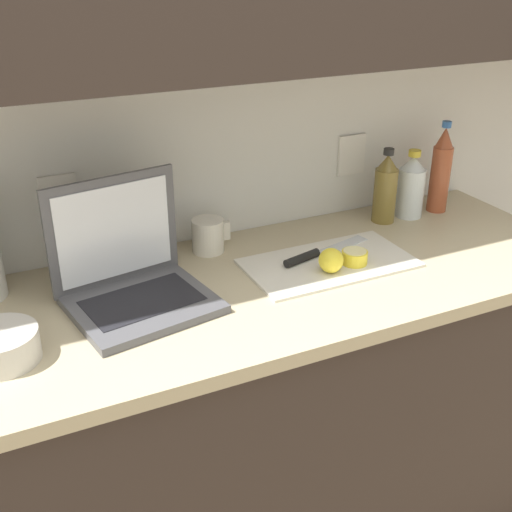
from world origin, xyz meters
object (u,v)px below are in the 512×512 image
(bottle_green_soda, at_px, (385,189))
(bowl_white, at_px, (0,346))
(laptop, at_px, (131,274))
(lemon_half_cut, at_px, (354,257))
(knife, at_px, (313,255))
(bottle_water_clear, at_px, (441,171))
(cutting_board, at_px, (329,263))
(lemon_whole_beside, at_px, (331,260))
(bottle_oil_tall, at_px, (411,187))
(measuring_cup, at_px, (208,235))

(bottle_green_soda, distance_m, bowl_white, 1.14)
(laptop, relative_size, bowl_white, 2.32)
(lemon_half_cut, distance_m, bowl_white, 0.86)
(knife, distance_m, bowl_white, 0.79)
(bottle_water_clear, bearing_deg, bottle_green_soda, -180.00)
(cutting_board, distance_m, lemon_whole_beside, 0.07)
(knife, distance_m, bottle_oil_tall, 0.45)
(laptop, distance_m, knife, 0.48)
(lemon_half_cut, height_order, lemon_whole_beside, lemon_whole_beside)
(laptop, bearing_deg, bottle_green_soda, 0.36)
(bottle_oil_tall, bearing_deg, bottle_water_clear, 0.00)
(lemon_half_cut, bearing_deg, laptop, 172.43)
(lemon_whole_beside, relative_size, bowl_white, 0.41)
(knife, height_order, measuring_cup, measuring_cup)
(bowl_white, bearing_deg, lemon_half_cut, 3.38)
(laptop, bearing_deg, lemon_whole_beside, -20.18)
(lemon_half_cut, bearing_deg, bottle_water_clear, 25.98)
(knife, bearing_deg, bottle_green_soda, 9.38)
(measuring_cup, bearing_deg, cutting_board, -39.94)
(bottle_water_clear, bearing_deg, measuring_cup, 177.89)
(laptop, height_order, lemon_half_cut, laptop)
(laptop, distance_m, cutting_board, 0.51)
(lemon_whole_beside, bearing_deg, bottle_green_soda, 35.57)
(bottle_water_clear, height_order, measuring_cup, bottle_water_clear)
(lemon_whole_beside, distance_m, bottle_water_clear, 0.58)
(laptop, bearing_deg, bottle_oil_tall, -0.67)
(cutting_board, relative_size, lemon_half_cut, 6.51)
(laptop, relative_size, measuring_cup, 3.33)
(laptop, relative_size, bottle_oil_tall, 1.71)
(cutting_board, relative_size, bowl_white, 2.86)
(laptop, height_order, knife, laptop)
(laptop, distance_m, bottle_oil_tall, 0.91)
(knife, bearing_deg, bowl_white, 174.59)
(knife, relative_size, measuring_cup, 2.71)
(bowl_white, bearing_deg, lemon_whole_beside, 2.63)
(measuring_cup, bearing_deg, bottle_water_clear, -2.11)
(lemon_whole_beside, xyz_separation_m, measuring_cup, (-0.22, 0.26, 0.01))
(bottle_water_clear, height_order, bowl_white, bottle_water_clear)
(lemon_half_cut, xyz_separation_m, bottle_oil_tall, (0.34, 0.22, 0.07))
(cutting_board, distance_m, bottle_water_clear, 0.54)
(laptop, height_order, bottle_oil_tall, laptop)
(lemon_whole_beside, distance_m, bottle_green_soda, 0.40)
(cutting_board, height_order, bottle_water_clear, bottle_water_clear)
(bottle_green_soda, relative_size, measuring_cup, 2.10)
(cutting_board, bearing_deg, laptop, 175.44)
(lemon_whole_beside, bearing_deg, bottle_oil_tall, 28.99)
(laptop, relative_size, knife, 1.23)
(cutting_board, relative_size, measuring_cup, 4.10)
(cutting_board, distance_m, bottle_green_soda, 0.36)
(cutting_board, xyz_separation_m, lemon_half_cut, (0.05, -0.03, 0.02))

